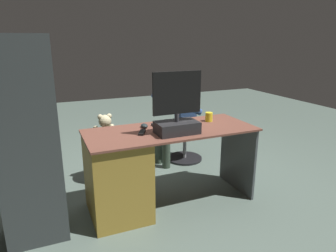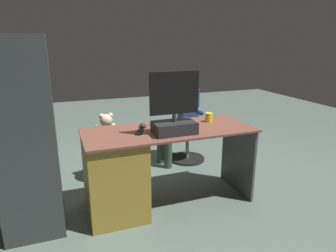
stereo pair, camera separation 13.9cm
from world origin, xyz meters
TOP-DOWN VIEW (x-y plane):
  - ground_plane at (0.00, 0.00)m, footprint 10.00×10.00m
  - desk at (0.42, 0.39)m, footprint 1.53×0.63m
  - monitor at (0.00, 0.52)m, footprint 0.43×0.22m
  - keyboard at (-0.09, 0.27)m, footprint 0.42×0.14m
  - computer_mouse at (0.20, 0.25)m, footprint 0.06×0.10m
  - cup at (-0.45, 0.29)m, footprint 0.07×0.07m
  - tv_remote at (0.28, 0.41)m, footprint 0.11×0.15m
  - office_chair_teddy at (0.45, -0.33)m, footprint 0.47×0.47m
  - teddy_bear at (0.45, -0.34)m, footprint 0.23×0.23m
  - visitor_chair at (-0.60, -0.52)m, footprint 0.45×0.45m
  - person at (-0.52, -0.51)m, footprint 0.53×0.54m
  - equipment_rack at (1.17, 0.44)m, footprint 0.44×0.36m

SIDE VIEW (x-z plane):
  - ground_plane at x=0.00m, z-range 0.00..0.00m
  - office_chair_teddy at x=0.45m, z-range 0.03..0.46m
  - visitor_chair at x=-0.60m, z-range 0.03..0.47m
  - desk at x=0.42m, z-range 0.02..0.75m
  - teddy_bear at x=0.45m, z-range 0.41..0.73m
  - person at x=-0.52m, z-range 0.09..1.23m
  - tv_remote at x=0.28m, z-range 0.73..0.75m
  - keyboard at x=-0.09m, z-range 0.73..0.75m
  - computer_mouse at x=0.20m, z-range 0.73..0.77m
  - equipment_rack at x=1.17m, z-range 0.00..1.55m
  - cup at x=-0.45m, z-range 0.73..0.82m
  - monitor at x=0.00m, z-range 0.62..1.15m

